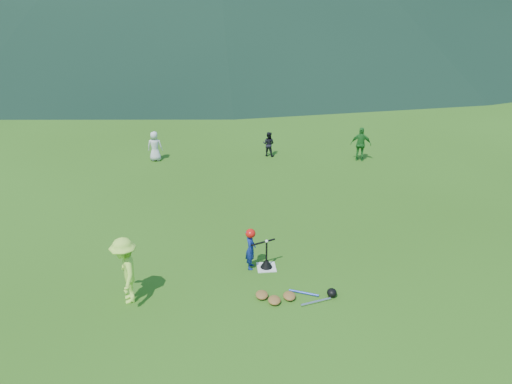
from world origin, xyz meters
TOP-DOWN VIEW (x-y plane):
  - ground at (0.00, 0.00)m, footprint 120.00×120.00m
  - home_plate at (0.00, 0.00)m, footprint 0.45×0.45m
  - baseball at (0.00, 0.00)m, footprint 0.08×0.08m
  - batter_child at (-0.38, 0.05)m, footprint 0.31×0.41m
  - adult_coach at (-3.16, -0.99)m, footprint 0.75×1.08m
  - fielder_a at (-3.27, 7.78)m, footprint 0.58×0.41m
  - fielder_b at (1.03, 7.84)m, footprint 0.58×0.53m
  - fielder_c at (4.40, 6.99)m, footprint 0.82×0.54m
  - batting_tee at (0.00, 0.00)m, footprint 0.30×0.30m
  - batter_gear at (-0.36, 0.05)m, footprint 0.72×0.28m
  - equipment_pile at (0.36, -1.29)m, footprint 1.80×0.63m
  - outfield_fence at (0.00, 28.00)m, footprint 70.07×0.08m

SIDE VIEW (x-z plane):
  - ground at x=0.00m, z-range 0.00..0.00m
  - home_plate at x=0.00m, z-range 0.00..0.02m
  - equipment_pile at x=0.36m, z-range -0.03..0.16m
  - batting_tee at x=0.00m, z-range -0.21..0.47m
  - fielder_b at x=1.03m, z-range 0.00..0.96m
  - batter_child at x=-0.38m, z-range 0.00..1.03m
  - fielder_a at x=-3.27m, z-range 0.00..1.13m
  - fielder_c at x=4.40m, z-range 0.00..1.29m
  - outfield_fence at x=0.00m, z-range 0.03..1.36m
  - baseball at x=0.00m, z-range 0.70..0.78m
  - adult_coach at x=-3.16m, z-range 0.00..1.53m
  - batter_gear at x=-0.36m, z-range 0.73..1.12m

